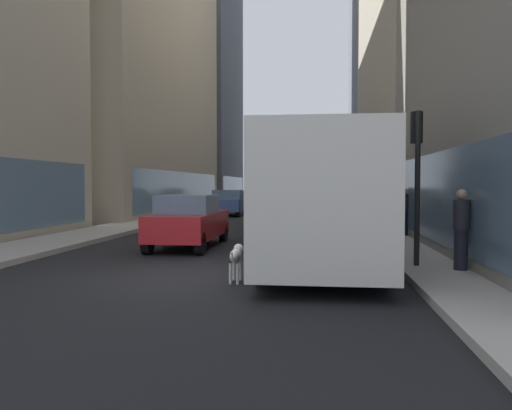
% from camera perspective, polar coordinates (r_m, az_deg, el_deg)
% --- Properties ---
extents(ground_plane, '(120.00, 120.00, 0.00)m').
position_cam_1_polar(ground_plane, '(45.65, 3.30, -0.19)').
color(ground_plane, black).
extents(sidewalk_left, '(2.40, 110.00, 0.15)m').
position_cam_1_polar(sidewalk_left, '(46.33, -3.75, -0.07)').
color(sidewalk_left, '#9E9991').
rests_on(sidewalk_left, ground).
extents(sidewalk_right, '(2.40, 110.00, 0.15)m').
position_cam_1_polar(sidewalk_right, '(45.66, 10.46, -0.13)').
color(sidewalk_right, '#ADA89E').
rests_on(sidewalk_right, ground).
extents(building_left_mid, '(11.16, 22.95, 19.71)m').
position_cam_1_polar(building_left_mid, '(38.57, -16.18, 13.99)').
color(building_left_mid, '#A0937F').
rests_on(building_left_mid, ground).
extents(building_left_far, '(11.55, 14.20, 35.71)m').
position_cam_1_polar(building_left_far, '(58.81, -8.34, 17.91)').
color(building_left_far, '#4C515B').
rests_on(building_left_far, ground).
extents(building_right_far, '(10.57, 21.04, 40.15)m').
position_cam_1_polar(building_right_far, '(59.45, 16.26, 19.91)').
color(building_right_far, slate).
rests_on(building_right_far, ground).
extents(transit_bus, '(2.78, 11.53, 3.05)m').
position_cam_1_polar(transit_bus, '(14.02, 7.12, 1.60)').
color(transit_bus, silver).
rests_on(transit_bus, ground).
extents(car_red_coupe, '(1.71, 4.38, 1.62)m').
position_cam_1_polar(car_red_coupe, '(15.99, -7.43, -1.75)').
color(car_red_coupe, red).
rests_on(car_red_coupe, ground).
extents(car_grey_wagon, '(1.91, 4.04, 1.62)m').
position_cam_1_polar(car_grey_wagon, '(49.68, 2.20, 0.95)').
color(car_grey_wagon, slate).
rests_on(car_grey_wagon, ground).
extents(car_yellow_taxi, '(1.76, 3.97, 1.62)m').
position_cam_1_polar(car_yellow_taxi, '(45.91, 4.83, 0.84)').
color(car_yellow_taxi, yellow).
rests_on(car_yellow_taxi, ground).
extents(car_blue_hatchback, '(1.87, 3.97, 1.62)m').
position_cam_1_polar(car_blue_hatchback, '(32.44, -3.06, 0.27)').
color(car_blue_hatchback, '#4C6BB7').
rests_on(car_blue_hatchback, ground).
extents(car_white_van, '(1.73, 3.99, 1.62)m').
position_cam_1_polar(car_white_van, '(38.23, 6.85, 0.55)').
color(car_white_van, silver).
rests_on(car_white_van, ground).
extents(car_black_suv, '(1.93, 4.76, 1.62)m').
position_cam_1_polar(car_black_suv, '(37.35, 0.70, 0.54)').
color(car_black_suv, black).
rests_on(car_black_suv, ground).
extents(box_truck, '(2.30, 7.50, 3.05)m').
position_cam_1_polar(box_truck, '(24.38, 3.18, 1.62)').
color(box_truck, silver).
rests_on(box_truck, ground).
extents(dalmatian_dog, '(0.22, 0.96, 0.72)m').
position_cam_1_polar(dalmatian_dog, '(10.30, -2.22, -5.66)').
color(dalmatian_dog, white).
rests_on(dalmatian_dog, ground).
extents(pedestrian_with_handbag, '(0.45, 0.34, 1.69)m').
position_cam_1_polar(pedestrian_with_handbag, '(18.87, 16.05, -0.63)').
color(pedestrian_with_handbag, '#1E1E2D').
rests_on(pedestrian_with_handbag, sidewalk_right).
extents(pedestrian_in_coat, '(0.34, 0.34, 1.69)m').
position_cam_1_polar(pedestrian_in_coat, '(11.58, 21.76, -2.46)').
color(pedestrian_in_coat, '#1E1E2D').
rests_on(pedestrian_in_coat, sidewalk_right).
extents(traffic_light_near, '(0.24, 0.41, 3.40)m').
position_cam_1_polar(traffic_light_near, '(11.94, 17.38, 4.58)').
color(traffic_light_near, black).
rests_on(traffic_light_near, sidewalk_right).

